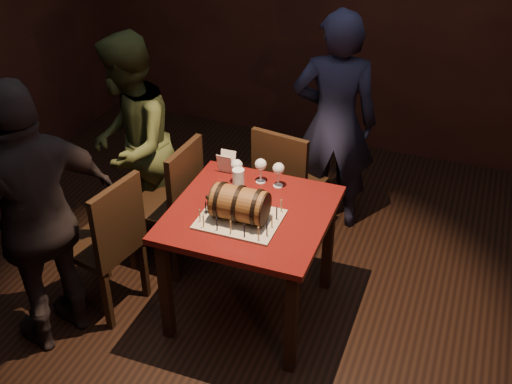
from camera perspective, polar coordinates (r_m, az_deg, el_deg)
room_shell at (r=3.19m, az=0.31°, el=6.23°), size 5.04×5.04×2.80m
pub_table at (r=3.73m, az=-0.49°, el=-3.11°), size 0.90×0.90×0.75m
cake_board at (r=3.59m, az=-1.45°, el=-2.44°), size 0.45×0.35×0.01m
barrel_cake at (r=3.53m, az=-1.48°, el=-1.07°), size 0.36×0.21×0.21m
birthday_candles at (r=3.56m, az=-1.45°, el=-1.82°), size 0.40×0.30×0.09m
wine_glass_left at (r=3.86m, az=-1.73°, el=2.31°), size 0.07×0.07×0.16m
wine_glass_mid at (r=3.87m, az=0.42°, el=2.37°), size 0.07×0.07×0.16m
wine_glass_right at (r=3.83m, az=2.01°, el=2.01°), size 0.07×0.07×0.16m
pint_of_ale at (r=3.80m, az=-1.57°, el=0.98°), size 0.07×0.07×0.15m
menu_card at (r=4.00m, az=-2.66°, el=2.62°), size 0.10×0.05×0.13m
chair_back at (r=4.36m, az=2.65°, el=0.88°), size 0.46×0.46×0.93m
chair_left_rear at (r=4.21m, az=-7.32°, el=-0.67°), size 0.43×0.43×0.93m
chair_left_front at (r=3.92m, az=-12.94°, el=-4.15°), size 0.47×0.47×0.93m
person_back at (r=4.51m, az=7.00°, el=6.05°), size 0.66×0.51×1.63m
person_left_rear at (r=4.39m, az=-11.08°, el=4.11°), size 0.79×0.89×1.53m
person_left_front at (r=3.66m, az=-18.73°, el=-2.41°), size 0.74×1.04×1.64m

